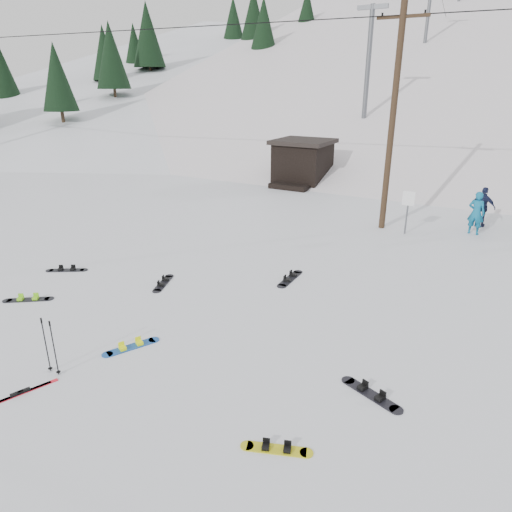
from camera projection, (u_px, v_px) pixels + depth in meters
The scene contains 20 objects.
ground at pixel (116, 381), 9.86m from camera, with size 200.00×200.00×0.00m, color white.
ski_slope at pixel (442, 232), 58.87m from camera, with size 60.00×75.00×45.00m, color silver.
ridge_left at pixel (186, 202), 69.38m from camera, with size 34.00×85.00×38.00m, color white.
treeline_left at pixel (155, 133), 58.03m from camera, with size 20.00×64.00×10.00m, color black, non-canonical shape.
treeline_crest at pixel (480, 119), 79.81m from camera, with size 50.00×6.00×10.00m, color black, non-canonical shape.
utility_pole at pixel (393, 118), 18.66m from camera, with size 2.00×0.26×9.00m.
trail_sign at pixel (408, 205), 19.02m from camera, with size 0.50×0.09×1.85m.
lift_hut at pixel (302, 162), 28.71m from camera, with size 3.40×4.10×2.75m.
lift_tower_near at pixel (369, 56), 33.30m from camera, with size 2.20×0.36×8.00m.
hero_snowboard at pixel (131, 347), 11.11m from camera, with size 0.78×1.32×0.10m.
hero_skis at pixel (20, 393), 9.44m from camera, with size 0.59×1.44×0.08m.
ski_poles at pixel (50, 346), 9.92m from camera, with size 0.37×0.10×1.33m.
board_scatter_a at pixel (67, 270), 15.66m from camera, with size 1.25×0.88×0.10m.
board_scatter_b at pixel (163, 283), 14.64m from camera, with size 0.69×1.39×0.10m.
board_scatter_c at pixel (28, 299), 13.53m from camera, with size 1.24×0.97×0.10m.
board_scatter_d at pixel (371, 394), 9.42m from camera, with size 1.42×0.73×0.11m.
board_scatter_e at pixel (276, 449), 8.01m from camera, with size 1.23×0.61×0.09m.
board_scatter_f at pixel (290, 278), 14.97m from camera, with size 0.33×1.61×0.11m.
skier_teal at pixel (476, 213), 19.16m from camera, with size 0.67×0.44×1.84m, color #0D5F85.
skier_navy at pixel (483, 207), 20.17m from camera, with size 1.04×0.43×1.78m, color #161B39.
Camera 1 is at (6.70, -5.69, 6.05)m, focal length 32.00 mm.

